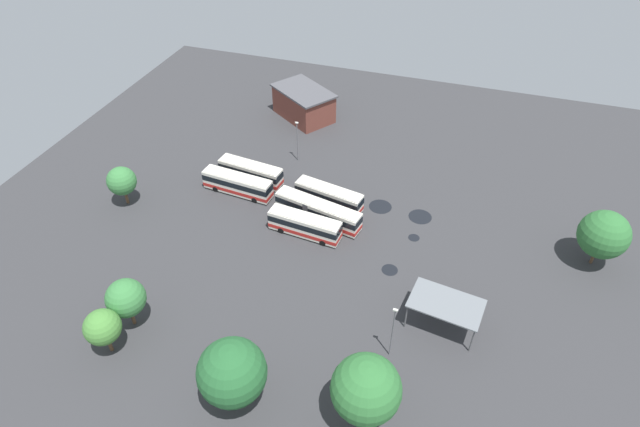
{
  "coord_description": "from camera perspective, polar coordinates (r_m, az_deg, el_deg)",
  "views": [
    {
      "loc": [
        20.0,
        -59.56,
        54.33
      ],
      "look_at": [
        0.53,
        -0.32,
        1.57
      ],
      "focal_mm": 29.4,
      "sensor_mm": 36.0,
      "label": 1
    }
  ],
  "objects": [
    {
      "name": "lamp_post_by_building",
      "position": [
        93.84,
        -2.49,
        8.03
      ],
      "size": [
        0.56,
        0.28,
        7.91
      ],
      "color": "slate",
      "rests_on": "ground_plane"
    },
    {
      "name": "tree_northeast",
      "position": [
        58.51,
        -9.56,
        -16.68
      ],
      "size": [
        7.55,
        7.55,
        9.59
      ],
      "color": "brown",
      "rests_on": "ground_plane"
    },
    {
      "name": "tree_west_edge",
      "position": [
        82.21,
        28.49,
        -2.03
      ],
      "size": [
        6.89,
        6.89,
        8.93
      ],
      "color": "brown",
      "rests_on": "ground_plane"
    },
    {
      "name": "bus_row1_slot1",
      "position": [
        81.68,
        -0.26,
        0.29
      ],
      "size": [
        14.53,
        5.53,
        3.58
      ],
      "color": "silver",
      "rests_on": "ground_plane"
    },
    {
      "name": "puddle_between_rows",
      "position": [
        86.64,
        -3.33,
        1.32
      ],
      "size": [
        4.26,
        4.26,
        0.01
      ],
      "primitive_type": "cylinder",
      "color": "black",
      "rests_on": "ground_plane"
    },
    {
      "name": "tree_south_edge",
      "position": [
        67.84,
        -22.6,
        -11.36
      ],
      "size": [
        4.4,
        4.4,
        6.68
      ],
      "color": "brown",
      "rests_on": "ground_plane"
    },
    {
      "name": "ground_plane",
      "position": [
        83.06,
        -0.28,
        -0.62
      ],
      "size": [
        109.03,
        109.03,
        0.0
      ],
      "primitive_type": "plane",
      "color": "#333335"
    },
    {
      "name": "bus_row0_slot2",
      "position": [
        90.65,
        -7.55,
        4.5
      ],
      "size": [
        11.61,
        3.93,
        3.58
      ],
      "color": "silver",
      "rests_on": "ground_plane"
    },
    {
      "name": "bus_row0_slot1",
      "position": [
        88.21,
        -8.96,
        3.2
      ],
      "size": [
        12.29,
        3.72,
        3.58
      ],
      "color": "silver",
      "rests_on": "ground_plane"
    },
    {
      "name": "puddle_front_lane",
      "position": [
        85.02,
        10.84,
        -0.35
      ],
      "size": [
        3.7,
        3.7,
        0.01
      ],
      "primitive_type": "cylinder",
      "color": "black",
      "rests_on": "ground_plane"
    },
    {
      "name": "lamp_post_far_corner",
      "position": [
        62.87,
        7.9,
        -12.52
      ],
      "size": [
        0.56,
        0.28,
        8.49
      ],
      "color": "slate",
      "rests_on": "ground_plane"
    },
    {
      "name": "puddle_back_corner",
      "position": [
        86.01,
        6.58,
        0.75
      ],
      "size": [
        3.72,
        3.72,
        0.01
      ],
      "primitive_type": "cylinder",
      "color": "black",
      "rests_on": "ground_plane"
    },
    {
      "name": "depot_building",
      "position": [
        108.11,
        -1.78,
        11.89
      ],
      "size": [
        14.71,
        13.55,
        6.01
      ],
      "color": "brown",
      "rests_on": "ground_plane"
    },
    {
      "name": "tree_east_edge",
      "position": [
        69.42,
        -20.38,
        -8.64
      ],
      "size": [
        4.94,
        4.94,
        7.3
      ],
      "color": "brown",
      "rests_on": "ground_plane"
    },
    {
      "name": "bus_row1_slot0",
      "position": [
        79.19,
        -1.67,
        -1.26
      ],
      "size": [
        11.48,
        3.68,
        3.58
      ],
      "color": "silver",
      "rests_on": "ground_plane"
    },
    {
      "name": "bus_row1_slot2",
      "position": [
        84.51,
        0.97,
        1.88
      ],
      "size": [
        11.63,
        4.74,
        3.58
      ],
      "color": "silver",
      "rests_on": "ground_plane"
    },
    {
      "name": "puddle_near_shelter",
      "position": [
        75.68,
        7.59,
        -6.11
      ],
      "size": [
        2.34,
        2.34,
        0.01
      ],
      "primitive_type": "cylinder",
      "color": "black",
      "rests_on": "ground_plane"
    },
    {
      "name": "tree_northwest",
      "position": [
        56.29,
        5.03,
        -18.5
      ],
      "size": [
        7.41,
        7.41,
        10.06
      ],
      "color": "brown",
      "rests_on": "ground_plane"
    },
    {
      "name": "puddle_centre_drain",
      "position": [
        81.1,
        10.18,
        -2.61
      ],
      "size": [
        1.74,
        1.74,
        0.01
      ],
      "primitive_type": "cylinder",
      "color": "black",
      "rests_on": "ground_plane"
    },
    {
      "name": "tree_north_edge",
      "position": [
        89.26,
        -20.78,
        3.32
      ],
      "size": [
        4.65,
        4.65,
        6.8
      ],
      "color": "brown",
      "rests_on": "ground_plane"
    },
    {
      "name": "maintenance_shelter",
      "position": [
        67.42,
        13.57,
        -9.57
      ],
      "size": [
        9.58,
        6.57,
        4.26
      ],
      "color": "slate",
      "rests_on": "ground_plane"
    }
  ]
}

